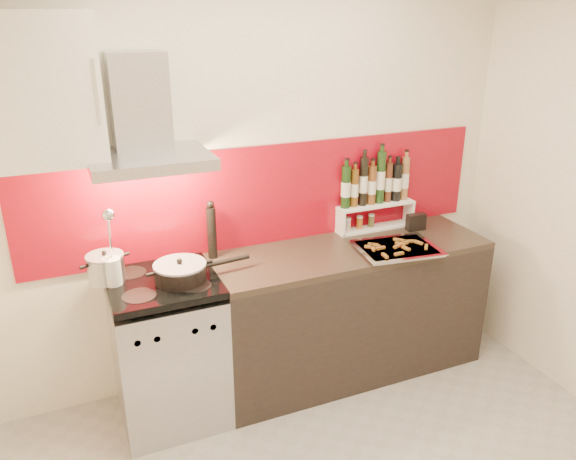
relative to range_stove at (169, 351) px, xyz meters
name	(u,v)px	position (x,y,z in m)	size (l,w,h in m)	color
back_wall	(260,183)	(0.70, 0.30, 0.86)	(3.40, 0.02, 2.60)	silver
backsplash	(268,195)	(0.75, 0.29, 0.78)	(3.00, 0.02, 0.64)	maroon
range_stove	(169,351)	(0.00, 0.00, 0.00)	(0.60, 0.60, 0.91)	#B7B7BA
counter	(348,310)	(1.20, 0.00, 0.01)	(1.80, 0.60, 0.90)	black
range_hood	(144,125)	(0.00, 0.14, 1.30)	(0.62, 0.50, 0.61)	#B7B7BA
upper_cabinet	(22,91)	(-0.55, 0.13, 1.51)	(0.70, 0.35, 0.72)	silver
stock_pot	(106,267)	(-0.28, 0.11, 0.55)	(0.21, 0.21, 0.18)	#B7B7BA
saute_pan	(181,272)	(0.10, -0.05, 0.52)	(0.56, 0.29, 0.13)	black
utensil_jar	(112,263)	(-0.25, 0.04, 0.60)	(0.10, 0.15, 0.47)	silver
pepper_mill	(212,231)	(0.35, 0.20, 0.63)	(0.06, 0.06, 0.36)	black
step_shelf	(375,194)	(1.51, 0.24, 0.71)	(0.56, 0.15, 0.54)	white
caddy_box	(416,222)	(1.75, 0.10, 0.52)	(0.13, 0.06, 0.11)	black
baking_tray	(397,248)	(1.44, -0.15, 0.47)	(0.54, 0.44, 0.03)	silver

